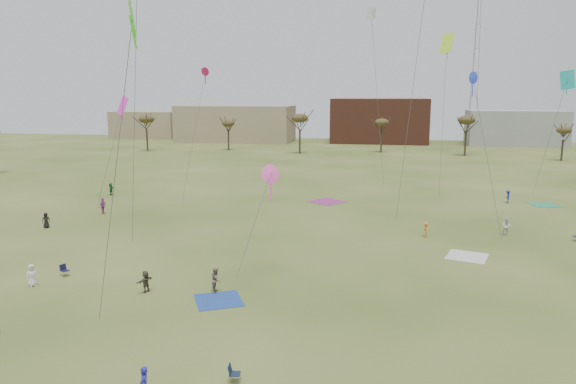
% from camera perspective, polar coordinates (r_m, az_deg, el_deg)
% --- Properties ---
extents(ground, '(260.00, 260.00, 0.00)m').
position_cam_1_polar(ground, '(32.80, -4.10, -13.35)').
color(ground, '#384A17').
rests_on(ground, ground).
extents(flyer_near_left, '(0.87, 0.91, 1.57)m').
position_cam_1_polar(flyer_near_left, '(41.37, -26.00, -8.12)').
color(flyer_near_left, white).
rests_on(flyer_near_left, ground).
extents(spectator_fore_b, '(0.77, 0.92, 1.68)m').
position_cam_1_polar(spectator_fore_b, '(36.59, -7.79, -9.41)').
color(spectator_fore_b, '#78634C').
rests_on(spectator_fore_b, ground).
extents(spectator_fore_c, '(0.92, 1.46, 1.50)m').
position_cam_1_polar(spectator_fore_c, '(37.49, -15.16, -9.34)').
color(spectator_fore_c, brown).
rests_on(spectator_fore_c, ground).
extents(flyer_mid_a, '(0.91, 0.87, 1.57)m').
position_cam_1_polar(flyer_mid_a, '(58.23, -24.73, -2.80)').
color(flyer_mid_a, black).
rests_on(flyer_mid_a, ground).
extents(flyer_mid_b, '(0.66, 1.00, 1.45)m').
position_cam_1_polar(flyer_mid_b, '(51.32, 14.67, -3.94)').
color(flyer_mid_b, orange).
rests_on(flyer_mid_b, ground).
extents(spectator_mid_d, '(0.51, 1.08, 1.79)m').
position_cam_1_polar(spectator_mid_d, '(62.67, -19.43, -1.43)').
color(spectator_mid_d, '#AD489F').
rests_on(spectator_mid_d, ground).
extents(spectator_mid_e, '(0.94, 0.77, 1.78)m').
position_cam_1_polar(spectator_mid_e, '(54.29, 22.60, -3.44)').
color(spectator_mid_e, white).
rests_on(spectator_mid_e, ground).
extents(flyer_far_a, '(0.88, 1.59, 1.63)m').
position_cam_1_polar(flyer_far_a, '(73.92, -18.63, 0.32)').
color(flyer_far_a, '#20622E').
rests_on(flyer_far_a, ground).
extents(flyer_far_c, '(0.65, 1.06, 1.60)m').
position_cam_1_polar(flyer_far_c, '(70.36, 22.69, -0.46)').
color(flyer_far_c, navy).
rests_on(flyer_far_c, ground).
extents(blanket_blue, '(3.94, 3.94, 0.03)m').
position_cam_1_polar(blanket_blue, '(35.39, -7.52, -11.56)').
color(blanket_blue, '#234498').
rests_on(blanket_blue, ground).
extents(blanket_cream, '(3.88, 3.88, 0.03)m').
position_cam_1_polar(blanket_cream, '(46.41, 18.82, -6.63)').
color(blanket_cream, silver).
rests_on(blanket_cream, ground).
extents(blanket_plum, '(5.22, 5.22, 0.03)m').
position_cam_1_polar(blanket_plum, '(66.06, 4.22, -1.04)').
color(blanket_plum, '#952E77').
rests_on(blanket_plum, ground).
extents(blanket_olive, '(3.86, 3.86, 0.03)m').
position_cam_1_polar(blanket_olive, '(71.09, 26.00, -1.27)').
color(blanket_olive, '#318860').
rests_on(blanket_olive, ground).
extents(camp_chair_left, '(0.71, 0.69, 0.87)m').
position_cam_1_polar(camp_chair_left, '(42.72, -23.02, -8.05)').
color(camp_chair_left, '#121333').
rests_on(camp_chair_left, ground).
extents(camp_chair_center, '(0.60, 0.56, 0.87)m').
position_cam_1_polar(camp_chair_center, '(26.21, -5.82, -19.29)').
color(camp_chair_center, '#142239').
rests_on(camp_chair_center, ground).
extents(camp_chair_right, '(0.70, 0.67, 0.87)m').
position_cam_1_polar(camp_chair_right, '(55.17, 28.76, -4.41)').
color(camp_chair_right, '#17153C').
rests_on(camp_chair_right, ground).
extents(kites_aloft, '(53.29, 55.18, 27.92)m').
position_cam_1_polar(kites_aloft, '(51.55, 0.04, 19.64)').
color(kites_aloft, red).
rests_on(kites_aloft, ground).
extents(tree_line, '(117.44, 49.32, 8.91)m').
position_cam_1_polar(tree_line, '(108.75, 5.30, 7.28)').
color(tree_line, '#3A2B1E').
rests_on(tree_line, ground).
extents(building_tan, '(32.00, 14.00, 10.00)m').
position_cam_1_polar(building_tan, '(150.41, -5.69, 7.38)').
color(building_tan, '#937F60').
rests_on(building_tan, ground).
extents(building_brick, '(26.00, 16.00, 12.00)m').
position_cam_1_polar(building_brick, '(149.12, 9.91, 7.64)').
color(building_brick, brown).
rests_on(building_brick, ground).
extents(building_grey, '(24.00, 12.00, 9.00)m').
position_cam_1_polar(building_grey, '(150.63, 23.38, 6.39)').
color(building_grey, gray).
rests_on(building_grey, ground).
extents(building_tan_west, '(20.00, 12.00, 8.00)m').
position_cam_1_polar(building_tan_west, '(167.87, -14.93, 7.07)').
color(building_tan_west, '#937F60').
rests_on(building_tan_west, ground).
extents(radio_tower, '(1.51, 1.72, 41.00)m').
position_cam_1_polar(radio_tower, '(155.60, 19.56, 12.18)').
color(radio_tower, '#9EA3A8').
rests_on(radio_tower, ground).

